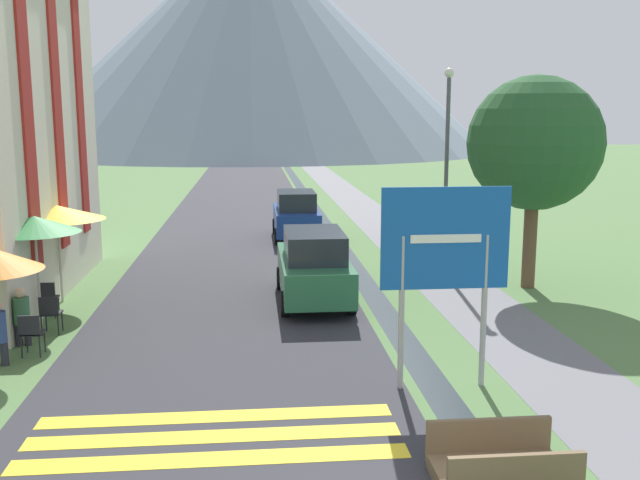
{
  "coord_description": "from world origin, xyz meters",
  "views": [
    {
      "loc": [
        -1.9,
        -6.68,
        4.65
      ],
      "look_at": [
        -0.3,
        10.0,
        1.68
      ],
      "focal_mm": 40.0,
      "sensor_mm": 36.0,
      "label": 1
    }
  ],
  "objects_px": {
    "cafe_umbrella_middle_green": "(34,225)",
    "streetlamp": "(447,155)",
    "cafe_chair_middle": "(50,311)",
    "road_sign": "(445,255)",
    "tree_by_path": "(535,144)",
    "parked_car_near": "(314,266)",
    "parked_car_far": "(296,215)",
    "footbridge": "(501,467)",
    "cafe_umbrella_rear_yellow": "(57,213)",
    "cafe_chair_far_left": "(48,296)",
    "cafe_chair_near_left": "(31,331)",
    "person_seated_far": "(22,313)"
  },
  "relations": [
    {
      "from": "road_sign",
      "to": "streetlamp",
      "type": "distance_m",
      "value": 9.39
    },
    {
      "from": "cafe_umbrella_middle_green",
      "to": "tree_by_path",
      "type": "xyz_separation_m",
      "value": [
        12.18,
        2.39,
        1.61
      ]
    },
    {
      "from": "road_sign",
      "to": "cafe_umbrella_middle_green",
      "type": "xyz_separation_m",
      "value": [
        -7.94,
        4.44,
        -0.06
      ]
    },
    {
      "from": "cafe_chair_middle",
      "to": "parked_car_near",
      "type": "bearing_deg",
      "value": 24.74
    },
    {
      "from": "cafe_umbrella_rear_yellow",
      "to": "parked_car_near",
      "type": "bearing_deg",
      "value": -5.41
    },
    {
      "from": "footbridge",
      "to": "parked_car_far",
      "type": "xyz_separation_m",
      "value": [
        -1.47,
        18.33,
        0.68
      ]
    },
    {
      "from": "cafe_umbrella_rear_yellow",
      "to": "tree_by_path",
      "type": "height_order",
      "value": "tree_by_path"
    },
    {
      "from": "footbridge",
      "to": "streetlamp",
      "type": "distance_m",
      "value": 12.94
    },
    {
      "from": "road_sign",
      "to": "person_seated_far",
      "type": "xyz_separation_m",
      "value": [
        -7.89,
        3.01,
        -1.66
      ]
    },
    {
      "from": "footbridge",
      "to": "cafe_umbrella_rear_yellow",
      "type": "bearing_deg",
      "value": 129.0
    },
    {
      "from": "cafe_umbrella_middle_green",
      "to": "tree_by_path",
      "type": "distance_m",
      "value": 12.51
    },
    {
      "from": "cafe_chair_middle",
      "to": "streetlamp",
      "type": "bearing_deg",
      "value": 32.06
    },
    {
      "from": "cafe_chair_middle",
      "to": "cafe_umbrella_middle_green",
      "type": "height_order",
      "value": "cafe_umbrella_middle_green"
    },
    {
      "from": "parked_car_far",
      "to": "person_seated_far",
      "type": "xyz_separation_m",
      "value": [
        -6.32,
        -12.04,
        -0.23
      ]
    },
    {
      "from": "footbridge",
      "to": "parked_car_near",
      "type": "relative_size",
      "value": 0.4
    },
    {
      "from": "footbridge",
      "to": "parked_car_far",
      "type": "relative_size",
      "value": 0.44
    },
    {
      "from": "parked_car_far",
      "to": "person_seated_far",
      "type": "distance_m",
      "value": 13.6
    },
    {
      "from": "parked_car_near",
      "to": "cafe_chair_far_left",
      "type": "xyz_separation_m",
      "value": [
        -6.24,
        -0.84,
        -0.4
      ]
    },
    {
      "from": "cafe_umbrella_middle_green",
      "to": "streetlamp",
      "type": "relative_size",
      "value": 0.41
    },
    {
      "from": "footbridge",
      "to": "person_seated_far",
      "type": "height_order",
      "value": "person_seated_far"
    },
    {
      "from": "footbridge",
      "to": "cafe_chair_near_left",
      "type": "bearing_deg",
      "value": 143.07
    },
    {
      "from": "footbridge",
      "to": "cafe_umbrella_rear_yellow",
      "type": "distance_m",
      "value": 12.72
    },
    {
      "from": "footbridge",
      "to": "cafe_chair_far_left",
      "type": "distance_m",
      "value": 11.43
    },
    {
      "from": "cafe_chair_near_left",
      "to": "cafe_umbrella_rear_yellow",
      "type": "relative_size",
      "value": 0.35
    },
    {
      "from": "footbridge",
      "to": "cafe_umbrella_middle_green",
      "type": "height_order",
      "value": "cafe_umbrella_middle_green"
    },
    {
      "from": "footbridge",
      "to": "parked_car_near",
      "type": "xyz_separation_m",
      "value": [
        -1.6,
        9.16,
        0.68
      ]
    },
    {
      "from": "parked_car_far",
      "to": "tree_by_path",
      "type": "height_order",
      "value": "tree_by_path"
    },
    {
      "from": "person_seated_far",
      "to": "parked_car_far",
      "type": "bearing_deg",
      "value": 62.29
    },
    {
      "from": "cafe_umbrella_rear_yellow",
      "to": "road_sign",
      "type": "bearing_deg",
      "value": -39.01
    },
    {
      "from": "cafe_umbrella_rear_yellow",
      "to": "tree_by_path",
      "type": "relative_size",
      "value": 0.43
    },
    {
      "from": "parked_car_far",
      "to": "cafe_chair_far_left",
      "type": "relative_size",
      "value": 4.53
    },
    {
      "from": "cafe_chair_far_left",
      "to": "person_seated_far",
      "type": "relative_size",
      "value": 0.7
    },
    {
      "from": "cafe_umbrella_rear_yellow",
      "to": "parked_car_far",
      "type": "bearing_deg",
      "value": 53.13
    },
    {
      "from": "parked_car_near",
      "to": "cafe_umbrella_middle_green",
      "type": "bearing_deg",
      "value": -167.03
    },
    {
      "from": "cafe_chair_near_left",
      "to": "streetlamp",
      "type": "height_order",
      "value": "streetlamp"
    },
    {
      "from": "streetlamp",
      "to": "footbridge",
      "type": "bearing_deg",
      "value": -101.84
    },
    {
      "from": "cafe_umbrella_middle_green",
      "to": "parked_car_near",
      "type": "bearing_deg",
      "value": 12.97
    },
    {
      "from": "cafe_umbrella_rear_yellow",
      "to": "cafe_chair_middle",
      "type": "bearing_deg",
      "value": -80.27
    },
    {
      "from": "cafe_chair_far_left",
      "to": "tree_by_path",
      "type": "xyz_separation_m",
      "value": [
        12.18,
        1.8,
        3.37
      ]
    },
    {
      "from": "cafe_chair_middle",
      "to": "road_sign",
      "type": "bearing_deg",
      "value": -22.0
    },
    {
      "from": "parked_car_near",
      "to": "parked_car_far",
      "type": "xyz_separation_m",
      "value": [
        0.13,
        9.17,
        -0.0
      ]
    },
    {
      "from": "tree_by_path",
      "to": "cafe_chair_far_left",
      "type": "bearing_deg",
      "value": -171.61
    },
    {
      "from": "footbridge",
      "to": "tree_by_path",
      "type": "height_order",
      "value": "tree_by_path"
    },
    {
      "from": "cafe_chair_far_left",
      "to": "person_seated_far",
      "type": "xyz_separation_m",
      "value": [
        0.05,
        -2.02,
        0.16
      ]
    },
    {
      "from": "road_sign",
      "to": "person_seated_far",
      "type": "bearing_deg",
      "value": 159.09
    },
    {
      "from": "road_sign",
      "to": "tree_by_path",
      "type": "distance_m",
      "value": 8.19
    },
    {
      "from": "footbridge",
      "to": "parked_car_near",
      "type": "bearing_deg",
      "value": 99.91
    },
    {
      "from": "tree_by_path",
      "to": "footbridge",
      "type": "bearing_deg",
      "value": -113.2
    },
    {
      "from": "road_sign",
      "to": "cafe_umbrella_middle_green",
      "type": "bearing_deg",
      "value": 150.78
    },
    {
      "from": "cafe_umbrella_middle_green",
      "to": "tree_by_path",
      "type": "relative_size",
      "value": 0.43
    }
  ]
}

